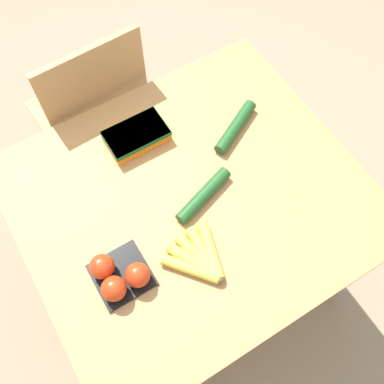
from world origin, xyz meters
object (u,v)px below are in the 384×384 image
chair (96,117)px  cucumber_far (236,127)px  carrot_bag (136,135)px  cucumber_near (204,195)px  banana_bunch (200,259)px  tomato_pack (119,276)px

chair → cucumber_far: 0.66m
carrot_bag → cucumber_near: 0.31m
banana_bunch → tomato_pack: bearing=162.7°
chair → banana_bunch: 0.87m
chair → cucumber_far: bearing=121.2°
banana_bunch → chair: bearing=89.5°
chair → cucumber_near: bearing=96.5°
banana_bunch → tomato_pack: (-0.22, 0.07, 0.02)m
carrot_bag → cucumber_near: (0.07, -0.30, -0.01)m
carrot_bag → cucumber_far: size_ratio=0.94×
tomato_pack → cucumber_near: tomato_pack is taller
cucumber_near → cucumber_far: same height
carrot_bag → cucumber_far: bearing=-24.5°
banana_bunch → cucumber_far: (0.34, 0.33, 0.00)m
chair → carrot_bag: size_ratio=4.90×
banana_bunch → tomato_pack: size_ratio=1.20×
cucumber_far → banana_bunch: bearing=-136.2°
carrot_bag → banana_bunch: bearing=-95.2°
tomato_pack → cucumber_near: bearing=16.1°
chair → cucumber_near: size_ratio=4.45×
cucumber_near → cucumber_far: (0.23, 0.16, 0.00)m
banana_bunch → carrot_bag: 0.47m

